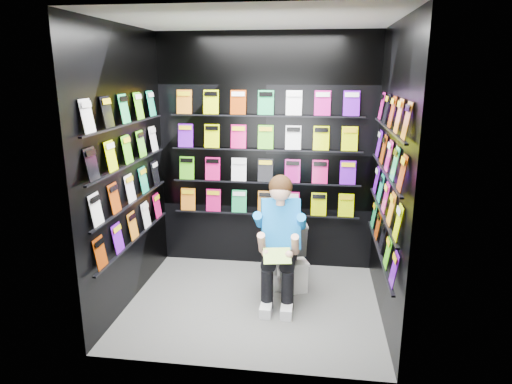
# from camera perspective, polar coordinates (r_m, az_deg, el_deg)

# --- Properties ---
(floor) EXTENTS (2.40, 2.40, 0.00)m
(floor) POSITION_cam_1_polar(r_m,az_deg,el_deg) (4.55, -0.35, -13.84)
(floor) COLOR slate
(floor) RESTS_ON ground
(ceiling) EXTENTS (2.40, 2.40, 0.00)m
(ceiling) POSITION_cam_1_polar(r_m,az_deg,el_deg) (4.01, -0.41, 20.77)
(ceiling) COLOR white
(ceiling) RESTS_ON floor
(wall_back) EXTENTS (2.40, 0.04, 2.60)m
(wall_back) POSITION_cam_1_polar(r_m,az_deg,el_deg) (5.06, 1.25, 4.80)
(wall_back) COLOR black
(wall_back) RESTS_ON floor
(wall_front) EXTENTS (2.40, 0.04, 2.60)m
(wall_front) POSITION_cam_1_polar(r_m,az_deg,el_deg) (3.13, -2.99, -1.65)
(wall_front) COLOR black
(wall_front) RESTS_ON floor
(wall_left) EXTENTS (0.04, 2.00, 2.60)m
(wall_left) POSITION_cam_1_polar(r_m,az_deg,el_deg) (4.42, -15.98, 2.71)
(wall_left) COLOR black
(wall_left) RESTS_ON floor
(wall_right) EXTENTS (0.04, 2.00, 2.60)m
(wall_right) POSITION_cam_1_polar(r_m,az_deg,el_deg) (4.10, 16.48, 1.73)
(wall_right) COLOR black
(wall_right) RESTS_ON floor
(comics_back) EXTENTS (2.10, 0.06, 1.37)m
(comics_back) POSITION_cam_1_polar(r_m,az_deg,el_deg) (5.03, 1.21, 4.79)
(comics_back) COLOR #D21266
(comics_back) RESTS_ON wall_back
(comics_left) EXTENTS (0.06, 1.70, 1.37)m
(comics_left) POSITION_cam_1_polar(r_m,az_deg,el_deg) (4.41, -15.63, 2.77)
(comics_left) COLOR #D21266
(comics_left) RESTS_ON wall_left
(comics_right) EXTENTS (0.06, 1.70, 1.37)m
(comics_right) POSITION_cam_1_polar(r_m,az_deg,el_deg) (4.09, 16.07, 1.82)
(comics_right) COLOR #D21266
(comics_right) RESTS_ON wall_right
(toilet) EXTENTS (0.55, 0.81, 0.73)m
(toilet) POSITION_cam_1_polar(r_m,az_deg,el_deg) (4.90, 3.42, -6.95)
(toilet) COLOR white
(toilet) RESTS_ON floor
(longbox) EXTENTS (0.34, 0.44, 0.29)m
(longbox) POSITION_cam_1_polar(r_m,az_deg,el_deg) (4.85, 4.54, -10.05)
(longbox) COLOR white
(longbox) RESTS_ON floor
(longbox_lid) EXTENTS (0.37, 0.47, 0.03)m
(longbox_lid) POSITION_cam_1_polar(r_m,az_deg,el_deg) (4.78, 4.58, -8.29)
(longbox_lid) COLOR white
(longbox_lid) RESTS_ON longbox
(reader) EXTENTS (0.62, 0.81, 1.34)m
(reader) POSITION_cam_1_polar(r_m,az_deg,el_deg) (4.41, 3.10, -4.11)
(reader) COLOR #0B79E5
(reader) RESTS_ON toilet
(held_comic) EXTENTS (0.27, 0.19, 0.10)m
(held_comic) POSITION_cam_1_polar(r_m,az_deg,el_deg) (4.14, 2.65, -7.98)
(held_comic) COLOR green
(held_comic) RESTS_ON reader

